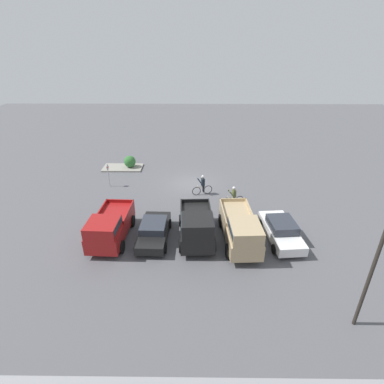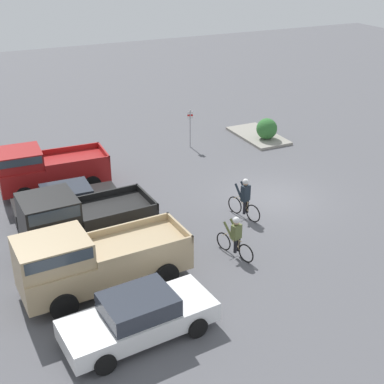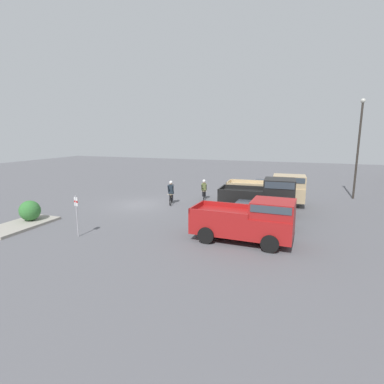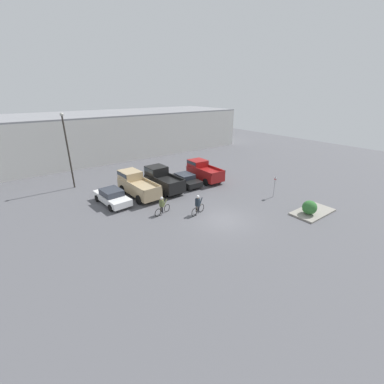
{
  "view_description": "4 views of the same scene",
  "coord_description": "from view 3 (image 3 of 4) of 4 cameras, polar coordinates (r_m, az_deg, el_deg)",
  "views": [
    {
      "loc": [
        -0.36,
        25.17,
        11.81
      ],
      "look_at": [
        -0.14,
        4.09,
        1.2
      ],
      "focal_mm": 28.0,
      "sensor_mm": 36.0,
      "label": 1
    },
    {
      "loc": [
        -17.93,
        12.61,
        10.7
      ],
      "look_at": [
        -0.14,
        4.09,
        1.2
      ],
      "focal_mm": 50.0,
      "sensor_mm": 36.0,
      "label": 2
    },
    {
      "loc": [
        19.22,
        11.12,
        5.19
      ],
      "look_at": [
        -0.14,
        4.09,
        1.2
      ],
      "focal_mm": 28.0,
      "sensor_mm": 36.0,
      "label": 3
    },
    {
      "loc": [
        -13.31,
        -13.51,
        9.95
      ],
      "look_at": [
        -0.14,
        4.09,
        1.2
      ],
      "focal_mm": 24.0,
      "sensor_mm": 36.0,
      "label": 4
    }
  ],
  "objects": [
    {
      "name": "cyclist_1",
      "position": [
        24.19,
        2.3,
        0.55
      ],
      "size": [
        1.79,
        0.64,
        1.63
      ],
      "color": "black",
      "rests_on": "ground_plane"
    },
    {
      "name": "pickup_truck_2",
      "position": [
        14.81,
        10.92,
        -5.21
      ],
      "size": [
        2.39,
        4.92,
        2.16
      ],
      "color": "maroon",
      "rests_on": "ground_plane"
    },
    {
      "name": "sedan_1",
      "position": [
        17.65,
        11.44,
        -4.11
      ],
      "size": [
        2.06,
        4.41,
        1.3
      ],
      "color": "black",
      "rests_on": "ground_plane"
    },
    {
      "name": "lamppost",
      "position": [
        27.39,
        29.17,
        8.27
      ],
      "size": [
        0.36,
        0.36,
        7.9
      ],
      "color": "#2D2823",
      "rests_on": "ground_plane"
    },
    {
      "name": "pickup_truck_0",
      "position": [
        22.95,
        14.92,
        0.53
      ],
      "size": [
        2.38,
        5.68,
        2.27
      ],
      "color": "tan",
      "rests_on": "ground_plane"
    },
    {
      "name": "curb_island",
      "position": [
        19.79,
        -29.91,
        -5.52
      ],
      "size": [
        4.02,
        2.13,
        0.15
      ],
      "primitive_type": "cube",
      "color": "gray",
      "rests_on": "ground_plane"
    },
    {
      "name": "sedan_0",
      "position": [
        25.81,
        14.15,
        0.62
      ],
      "size": [
        2.27,
        4.67,
        1.41
      ],
      "color": "white",
      "rests_on": "ground_plane"
    },
    {
      "name": "ground_plane",
      "position": [
        22.81,
        -9.83,
        -2.36
      ],
      "size": [
        80.0,
        80.0,
        0.0
      ],
      "primitive_type": "plane",
      "color": "#56565B"
    },
    {
      "name": "fire_lane_sign",
      "position": [
        16.31,
        -21.12,
        -3.53
      ],
      "size": [
        0.12,
        0.29,
        2.17
      ],
      "color": "#9E9EA3",
      "rests_on": "ground_plane"
    },
    {
      "name": "cyclist_0",
      "position": [
        22.58,
        -4.01,
        -0.07
      ],
      "size": [
        1.74,
        0.62,
        1.78
      ],
      "color": "black",
      "rests_on": "ground_plane"
    },
    {
      "name": "pickup_truck_1",
      "position": [
        20.23,
        13.4,
        -0.69
      ],
      "size": [
        2.46,
        4.91,
        2.37
      ],
      "color": "black",
      "rests_on": "ground_plane"
    },
    {
      "name": "shrub",
      "position": [
        20.16,
        -28.5,
        -3.13
      ],
      "size": [
        1.19,
        1.19,
        1.19
      ],
      "color": "#337033",
      "rests_on": "curb_island"
    }
  ]
}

